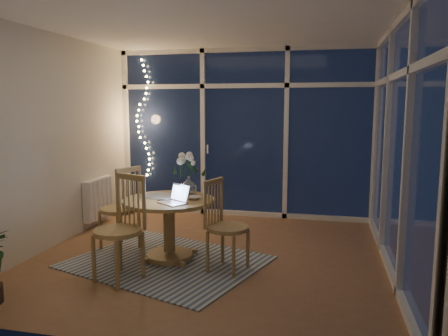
{
  "coord_description": "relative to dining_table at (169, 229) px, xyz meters",
  "views": [
    {
      "loc": [
        1.23,
        -4.71,
        1.72
      ],
      "look_at": [
        0.08,
        0.25,
        1.0
      ],
      "focal_mm": 35.0,
      "sensor_mm": 36.0,
      "label": 1
    }
  ],
  "objects": [
    {
      "name": "newspapers",
      "position": [
        -0.15,
        0.09,
        0.35
      ],
      "size": [
        0.45,
        0.37,
        0.01
      ],
      "primitive_type": "cube",
      "rotation": [
        0.0,
        0.0,
        -0.17
      ],
      "color": "silver",
      "rests_on": "dining_table"
    },
    {
      "name": "wall_front",
      "position": [
        0.45,
        -1.78,
        0.95
      ],
      "size": [
        4.0,
        0.04,
        2.6
      ],
      "primitive_type": "cube",
      "color": "silver",
      "rests_on": "floor"
    },
    {
      "name": "fairy_lights",
      "position": [
        -1.2,
        2.1,
        1.18
      ],
      "size": [
        0.24,
        0.1,
        1.85
      ],
      "primitive_type": null,
      "color": "#FFC866",
      "rests_on": "window_wall_back"
    },
    {
      "name": "radiator",
      "position": [
        -1.49,
        1.12,
        0.05
      ],
      "size": [
        0.1,
        0.7,
        0.58
      ],
      "primitive_type": "cube",
      "color": "white",
      "rests_on": "wall_left"
    },
    {
      "name": "garden_patio",
      "position": [
        0.95,
        5.22,
        -0.41
      ],
      "size": [
        12.0,
        6.0,
        0.1
      ],
      "primitive_type": "cube",
      "color": "black",
      "rests_on": "ground"
    },
    {
      "name": "window_wall_back",
      "position": [
        0.45,
        2.18,
        0.95
      ],
      "size": [
        4.0,
        0.1,
        2.6
      ],
      "primitive_type": "cube",
      "color": "white",
      "rests_on": "floor"
    },
    {
      "name": "garden_fence",
      "position": [
        0.45,
        5.72,
        0.55
      ],
      "size": [
        11.0,
        0.08,
        1.8
      ],
      "primitive_type": "cube",
      "color": "#3D1F16",
      "rests_on": "ground"
    },
    {
      "name": "chair_front",
      "position": [
        -0.28,
        -0.69,
        0.18
      ],
      "size": [
        0.64,
        0.64,
        1.06
      ],
      "primitive_type": "cube",
      "rotation": [
        0.0,
        0.0,
        -0.38
      ],
      "color": "#A27E49",
      "rests_on": "floor"
    },
    {
      "name": "dining_table",
      "position": [
        0.0,
        0.0,
        0.0
      ],
      "size": [
        1.29,
        1.29,
        0.7
      ],
      "primitive_type": "cylinder",
      "rotation": [
        0.0,
        0.0,
        -0.32
      ],
      "color": "#A27E49",
      "rests_on": "floor"
    },
    {
      "name": "neighbour_roof",
      "position": [
        0.75,
        8.72,
        1.85
      ],
      "size": [
        7.0,
        3.0,
        2.2
      ],
      "primitive_type": "cube",
      "color": "#34383F",
      "rests_on": "ground"
    },
    {
      "name": "window_wall_right",
      "position": [
        2.41,
        0.22,
        0.95
      ],
      "size": [
        0.1,
        4.0,
        2.6
      ],
      "primitive_type": "cube",
      "color": "white",
      "rests_on": "floor"
    },
    {
      "name": "ceiling",
      "position": [
        0.45,
        0.22,
        2.25
      ],
      "size": [
        4.0,
        4.0,
        0.0
      ],
      "primitive_type": "plane",
      "color": "white",
      "rests_on": "wall_back"
    },
    {
      "name": "flower_vase",
      "position": [
        0.14,
        0.29,
        0.45
      ],
      "size": [
        0.26,
        0.26,
        0.21
      ],
      "primitive_type": "imported",
      "rotation": [
        0.0,
        0.0,
        -0.32
      ],
      "color": "white",
      "rests_on": "dining_table"
    },
    {
      "name": "bowl",
      "position": [
        0.28,
        0.05,
        0.37
      ],
      "size": [
        0.19,
        0.19,
        0.04
      ],
      "primitive_type": "imported",
      "rotation": [
        0.0,
        0.0,
        -0.32
      ],
      "color": "white",
      "rests_on": "dining_table"
    },
    {
      "name": "laptop",
      "position": [
        0.12,
        -0.21,
        0.45
      ],
      "size": [
        0.38,
        0.37,
        0.21
      ],
      "primitive_type": null,
      "rotation": [
        0.0,
        0.0,
        -0.59
      ],
      "color": "silver",
      "rests_on": "dining_table"
    },
    {
      "name": "rug",
      "position": [
        0.0,
        -0.1,
        -0.34
      ],
      "size": [
        2.38,
        2.13,
        0.01
      ],
      "primitive_type": "cube",
      "rotation": [
        0.0,
        0.0,
        -0.32
      ],
      "color": "beige",
      "rests_on": "floor"
    },
    {
      "name": "floor",
      "position": [
        0.45,
        0.22,
        -0.35
      ],
      "size": [
        4.0,
        4.0,
        0.0
      ],
      "primitive_type": "plane",
      "color": "brown",
      "rests_on": "ground"
    },
    {
      "name": "garden_shrubs",
      "position": [
        -0.35,
        3.62,
        0.1
      ],
      "size": [
        0.9,
        0.9,
        0.9
      ],
      "primitive_type": "sphere",
      "color": "black",
      "rests_on": "ground"
    },
    {
      "name": "wall_right",
      "position": [
        2.45,
        0.22,
        0.95
      ],
      "size": [
        0.04,
        4.0,
        2.6
      ],
      "primitive_type": "cube",
      "color": "silver",
      "rests_on": "floor"
    },
    {
      "name": "wall_back",
      "position": [
        0.45,
        2.22,
        0.95
      ],
      "size": [
        4.0,
        0.04,
        2.6
      ],
      "primitive_type": "cube",
      "color": "silver",
      "rests_on": "floor"
    },
    {
      "name": "phone",
      "position": [
        -0.02,
        -0.13,
        0.35
      ],
      "size": [
        0.13,
        0.11,
        0.01
      ],
      "primitive_type": "cube",
      "rotation": [
        0.0,
        0.0,
        -0.48
      ],
      "color": "black",
      "rests_on": "dining_table"
    },
    {
      "name": "chair_right",
      "position": [
        0.72,
        -0.19,
        0.14
      ],
      "size": [
        0.57,
        0.57,
        0.98
      ],
      "primitive_type": "cube",
      "rotation": [
        0.0,
        0.0,
        1.27
      ],
      "color": "#A27E49",
      "rests_on": "floor"
    },
    {
      "name": "chair_left",
      "position": [
        -0.71,
        0.21,
        0.17
      ],
      "size": [
        0.63,
        0.63,
        1.03
      ],
      "primitive_type": "cube",
      "rotation": [
        0.0,
        0.0,
        -1.97
      ],
      "color": "#A27E49",
      "rests_on": "floor"
    },
    {
      "name": "wall_left",
      "position": [
        -1.55,
        0.22,
        0.95
      ],
      "size": [
        0.04,
        4.0,
        2.6
      ],
      "primitive_type": "cube",
      "color": "silver",
      "rests_on": "floor"
    }
  ]
}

